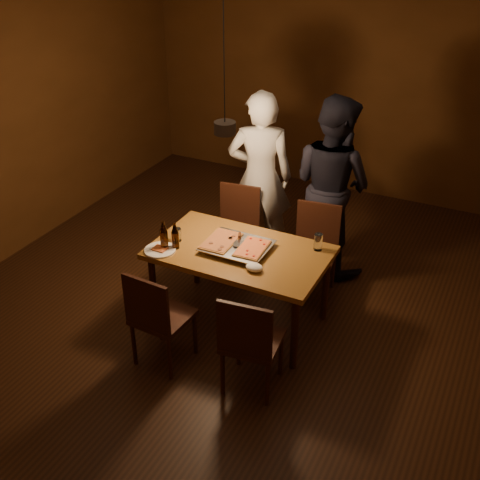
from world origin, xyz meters
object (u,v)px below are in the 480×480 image
at_px(chair_far_right, 315,242).
at_px(beer_bottle_b, 175,236).
at_px(pizza_tray, 237,247).
at_px(diner_white, 260,177).
at_px(chair_near_right, 249,337).
at_px(diner_dark, 332,185).
at_px(dining_table, 240,257).
at_px(beer_bottle_a, 164,235).
at_px(pendant_lamp, 225,127).
at_px(plate_slice, 160,250).
at_px(chair_near_left, 156,312).
at_px(chair_far_left, 237,222).

relative_size(chair_far_right, beer_bottle_b, 2.03).
height_order(pizza_tray, diner_white, diner_white).
bearing_deg(chair_near_right, diner_dark, 85.95).
bearing_deg(diner_white, dining_table, 84.65).
bearing_deg(pizza_tray, chair_near_right, -56.42).
distance_m(beer_bottle_a, pendant_lamp, 1.05).
bearing_deg(pendant_lamp, chair_far_right, 43.26).
height_order(diner_white, pendant_lamp, pendant_lamp).
distance_m(pizza_tray, diner_dark, 1.37).
bearing_deg(diner_white, plate_slice, 57.81).
bearing_deg(diner_dark, dining_table, 98.15).
xyz_separation_m(chair_near_right, pizza_tray, (-0.49, 0.77, 0.24)).
bearing_deg(diner_white, chair_far_right, 131.46).
bearing_deg(chair_near_left, plate_slice, 121.82).
xyz_separation_m(beer_bottle_a, pendant_lamp, (0.37, 0.44, 0.88)).
xyz_separation_m(chair_near_right, beer_bottle_a, (-1.05, 0.51, 0.34)).
distance_m(beer_bottle_a, beer_bottle_b, 0.10).
bearing_deg(chair_far_left, beer_bottle_b, 78.46).
height_order(dining_table, beer_bottle_a, beer_bottle_a).
height_order(chair_near_right, diner_dark, diner_dark).
bearing_deg(pendant_lamp, dining_table, -38.27).
bearing_deg(chair_far_left, chair_far_right, 170.76).
distance_m(dining_table, pizza_tray, 0.10).
bearing_deg(diner_dark, chair_near_right, 116.56).
xyz_separation_m(chair_far_right, pizza_tray, (-0.44, -0.78, 0.24)).
height_order(dining_table, diner_dark, diner_dark).
bearing_deg(pendant_lamp, diner_white, 97.06).
height_order(beer_bottle_a, plate_slice, beer_bottle_a).
distance_m(pizza_tray, beer_bottle_a, 0.63).
bearing_deg(chair_near_left, pendant_lamp, 87.39).
distance_m(dining_table, beer_bottle_a, 0.68).
xyz_separation_m(chair_near_left, diner_dark, (0.70, 2.12, 0.37)).
distance_m(chair_near_right, plate_slice, 1.18).
bearing_deg(dining_table, pizza_tray, -169.89).
distance_m(chair_near_right, pendant_lamp, 1.70).
bearing_deg(pizza_tray, dining_table, 11.36).
xyz_separation_m(dining_table, diner_dark, (0.37, 1.30, 0.23)).
xyz_separation_m(diner_dark, pendant_lamp, (-0.59, -1.12, 0.86)).
bearing_deg(chair_far_left, pendant_lamp, 101.32).
relative_size(chair_near_left, beer_bottle_b, 2.03).
height_order(dining_table, chair_near_left, chair_near_left).
distance_m(chair_near_left, diner_dark, 2.26).
xyz_separation_m(chair_far_right, chair_near_left, (-0.74, -1.60, 0.00)).
bearing_deg(chair_far_left, plate_slice, 73.97).
xyz_separation_m(chair_far_left, chair_far_right, (0.85, -0.03, 0.00)).
bearing_deg(chair_near_right, diner_white, 106.14).
relative_size(pizza_tray, beer_bottle_a, 2.14).
relative_size(pizza_tray, diner_dark, 0.30).
distance_m(chair_far_right, beer_bottle_a, 1.48).
bearing_deg(chair_near_left, beer_bottle_a, 118.35).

